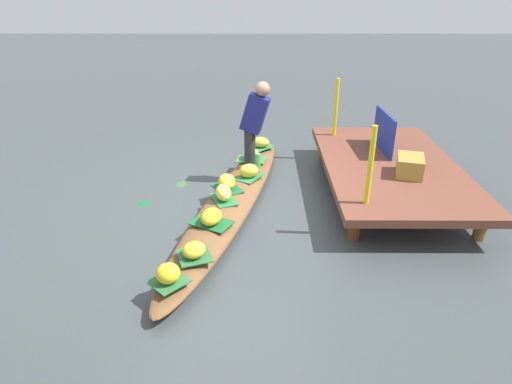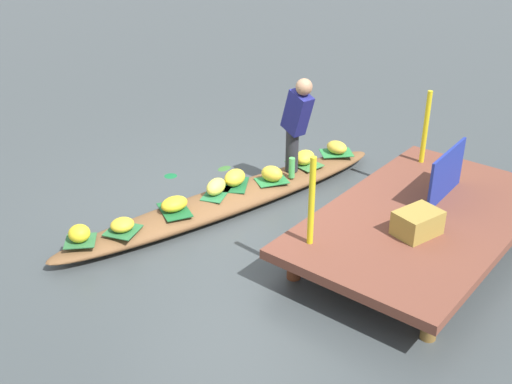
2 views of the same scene
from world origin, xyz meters
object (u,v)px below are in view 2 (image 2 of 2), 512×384
object	(u,v)px
produce_crate	(417,223)
market_banner	(446,174)
banana_bunch_1	(122,225)
vendor_person	(297,120)
banana_bunch_6	(272,174)
banana_bunch_7	(216,187)
banana_bunch_0	(337,147)
banana_bunch_3	(235,178)
water_bottle	(292,168)
banana_bunch_5	(305,157)
moored_boat	(509,189)
banana_bunch_2	(174,204)
vendor_boat	(231,199)
banana_bunch_4	(79,233)

from	to	relation	value
produce_crate	market_banner	bearing A→B (deg)	-172.24
banana_bunch_1	vendor_person	size ratio (longest dim) A/B	0.21
banana_bunch_6	produce_crate	world-z (taller)	produce_crate
banana_bunch_7	market_banner	size ratio (longest dim) A/B	0.35
banana_bunch_0	banana_bunch_3	bearing A→B (deg)	-15.59
water_bottle	produce_crate	world-z (taller)	produce_crate
banana_bunch_3	banana_bunch_5	size ratio (longest dim) A/B	0.99
banana_bunch_7	market_banner	bearing A→B (deg)	118.65
banana_bunch_7	moored_boat	bearing A→B (deg)	133.95
banana_bunch_6	water_bottle	xyz separation A→B (m)	(-0.24, 0.12, 0.03)
banana_bunch_2	water_bottle	size ratio (longest dim) A/B	1.24
vendor_boat	banana_bunch_5	world-z (taller)	banana_bunch_5
vendor_boat	banana_bunch_1	xyz separation A→B (m)	(1.40, -0.29, 0.18)
vendor_person	banana_bunch_0	bearing A→B (deg)	174.25
banana_bunch_3	banana_bunch_7	size ratio (longest dim) A/B	1.00
vendor_boat	banana_bunch_5	distance (m)	1.23
moored_boat	produce_crate	bearing A→B (deg)	12.40
moored_boat	market_banner	bearing A→B (deg)	3.13
banana_bunch_2	vendor_person	xyz separation A→B (m)	(-1.65, 0.47, 0.62)
banana_bunch_0	banana_bunch_4	size ratio (longest dim) A/B	1.33
banana_bunch_4	produce_crate	size ratio (longest dim) A/B	0.51
banana_bunch_5	banana_bunch_7	bearing A→B (deg)	-13.51
banana_bunch_6	banana_bunch_5	bearing A→B (deg)	178.31
banana_bunch_4	market_banner	distance (m)	3.93
produce_crate	banana_bunch_5	bearing A→B (deg)	-116.34
banana_bunch_7	market_banner	world-z (taller)	market_banner
banana_bunch_1	water_bottle	distance (m)	2.26
banana_bunch_5	banana_bunch_7	world-z (taller)	banana_bunch_7
banana_bunch_3	market_banner	size ratio (longest dim) A/B	0.35
banana_bunch_1	vendor_person	xyz separation A→B (m)	(-2.31, 0.58, 0.63)
banana_bunch_2	vendor_person	world-z (taller)	vendor_person
banana_bunch_3	water_bottle	world-z (taller)	water_bottle
banana_bunch_5	banana_bunch_4	bearing A→B (deg)	-13.14
banana_bunch_5	banana_bunch_3	bearing A→B (deg)	-16.26
vendor_boat	water_bottle	xyz separation A→B (m)	(-0.76, 0.34, 0.24)
banana_bunch_0	produce_crate	world-z (taller)	produce_crate
moored_boat	banana_bunch_7	xyz separation A→B (m)	(2.49, -2.58, 0.20)
water_bottle	banana_bunch_7	bearing A→B (deg)	-24.84
vendor_boat	banana_bunch_1	world-z (taller)	banana_bunch_1
banana_bunch_5	vendor_person	world-z (taller)	vendor_person
water_bottle	banana_bunch_4	bearing A→B (deg)	-17.31
vendor_boat	water_bottle	world-z (taller)	water_bottle
banana_bunch_2	water_bottle	bearing A→B (deg)	161.04
banana_bunch_4	banana_bunch_6	xyz separation A→B (m)	(-2.34, 0.68, 0.01)
banana_bunch_7	vendor_person	size ratio (longest dim) A/B	0.25
banana_bunch_0	banana_bunch_1	distance (m)	3.21
banana_bunch_3	water_bottle	bearing A→B (deg)	146.41
banana_bunch_1	banana_bunch_7	world-z (taller)	banana_bunch_7
banana_bunch_4	vendor_person	xyz separation A→B (m)	(-2.72, 0.76, 0.61)
vendor_person	market_banner	bearing A→B (deg)	95.15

